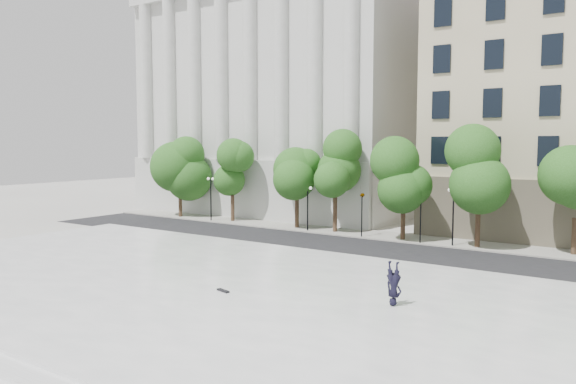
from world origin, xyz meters
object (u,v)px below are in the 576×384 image
(skateboard, at_px, (223,291))
(traffic_light_west, at_px, (362,194))
(traffic_light_east, at_px, (421,196))
(person_lying, at_px, (394,300))

(skateboard, bearing_deg, traffic_light_west, 111.90)
(traffic_light_east, distance_m, person_lying, 18.65)
(skateboard, bearing_deg, traffic_light_east, 97.81)
(traffic_light_east, bearing_deg, person_lying, -72.44)
(traffic_light_east, relative_size, person_lying, 2.10)
(traffic_light_west, distance_m, traffic_light_east, 4.95)
(person_lying, xyz_separation_m, skateboard, (-7.88, -2.47, -0.23))
(person_lying, bearing_deg, traffic_light_east, 109.86)
(traffic_light_west, relative_size, skateboard, 5.04)
(person_lying, distance_m, skateboard, 8.26)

